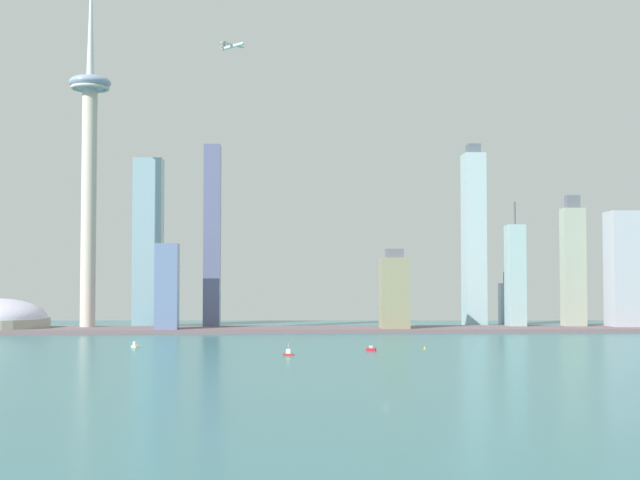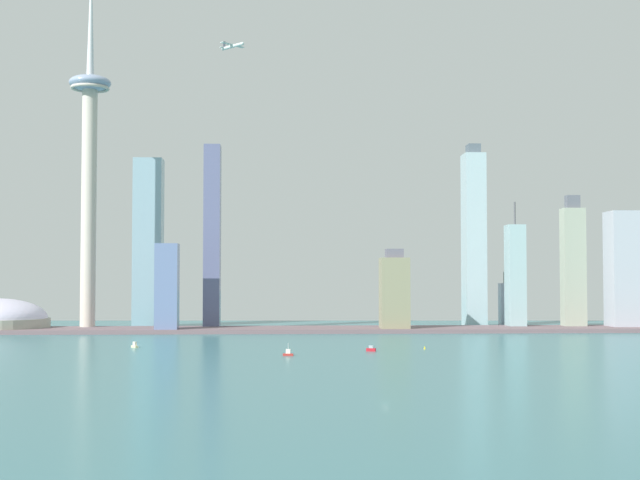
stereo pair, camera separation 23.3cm
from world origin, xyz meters
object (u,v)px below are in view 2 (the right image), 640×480
skyscraper_5 (620,268)px  channel_buoy_2 (425,347)px  observation_tower (89,150)px  skyscraper_4 (623,271)px  skyscraper_6 (515,277)px  skyscraper_0 (474,238)px  skyscraper_8 (212,237)px  boat_3 (371,349)px  skyscraper_2 (512,302)px  boat_4 (135,346)px  skyscraper_7 (167,288)px  airplane (233,46)px  skyscraper_3 (148,242)px  skyscraper_9 (394,293)px  skyscraper_1 (573,266)px  boat_0 (288,353)px

skyscraper_5 → channel_buoy_2: skyscraper_5 is taller
observation_tower → channel_buoy_2: size_ratio=162.81×
skyscraper_4 → skyscraper_6: (-96.54, 13.01, -5.88)m
skyscraper_0 → observation_tower: bearing=-173.0°
skyscraper_8 → boat_3: (121.21, -248.50, -83.87)m
skyscraper_2 → skyscraper_4: skyscraper_4 is taller
skyscraper_5 → boat_4: 531.08m
observation_tower → channel_buoy_2: observation_tower is taller
skyscraper_2 → skyscraper_8: 311.38m
skyscraper_6 → skyscraper_7: size_ratio=1.53×
airplane → skyscraper_0: bearing=64.3°
observation_tower → skyscraper_6: observation_tower is taller
skyscraper_3 → skyscraper_0: bearing=-3.6°
skyscraper_5 → airplane: bearing=-164.0°
boat_3 → boat_4: 162.47m
skyscraper_9 → skyscraper_1: bearing=10.0°
skyscraper_7 → boat_4: (-1.75, -161.06, -37.21)m
skyscraper_9 → channel_buoy_2: (-4.22, -187.38, -33.09)m
skyscraper_0 → skyscraper_4: skyscraper_0 is taller
observation_tower → skyscraper_0: 374.09m
skyscraper_0 → skyscraper_4: bearing=-25.5°
skyscraper_8 → skyscraper_4: bearing=-3.6°
skyscraper_2 → skyscraper_4: bearing=-49.3°
skyscraper_1 → boat_4: bearing=-152.1°
skyscraper_0 → skyscraper_3: size_ratio=1.08×
observation_tower → airplane: (131.67, -32.63, 89.15)m
skyscraper_7 → skyscraper_9: bearing=1.4°
skyscraper_2 → skyscraper_5: 117.91m
skyscraper_3 → skyscraper_8: (66.67, -55.91, 2.80)m
skyscraper_3 → boat_0: size_ratio=21.35×
airplane → skyscraper_8: bearing=162.1°
skyscraper_3 → skyscraper_4: skyscraper_3 is taller
skyscraper_2 → skyscraper_3: skyscraper_3 is taller
airplane → skyscraper_4: bearing=48.7°
skyscraper_1 → skyscraper_8: skyscraper_8 is taller
channel_buoy_2 → boat_4: bearing=173.7°
skyscraper_1 → skyscraper_6: 54.07m
skyscraper_0 → skyscraper_1: bearing=-31.9°
skyscraper_6 → skyscraper_5: bearing=31.9°
skyscraper_1 → skyscraper_3: 406.66m
skyscraper_4 → skyscraper_9: skyscraper_4 is taller
skyscraper_5 → boat_4: size_ratio=16.07×
skyscraper_5 → boat_4: (-446.95, -281.17, -56.69)m
skyscraper_4 → skyscraper_9: 215.45m
skyscraper_3 → skyscraper_7: size_ratio=2.13×
skyscraper_4 → skyscraper_5: 99.99m
skyscraper_0 → skyscraper_6: size_ratio=1.51×
skyscraper_4 → boat_4: bearing=-155.7°
skyscraper_6 → boat_3: bearing=-123.7°
skyscraper_3 → skyscraper_7: bearing=-73.3°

